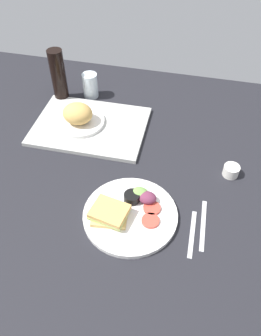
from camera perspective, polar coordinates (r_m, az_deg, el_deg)
ground_plane at (r=118.18cm, az=-1.28°, el=-2.70°), size 190.00×150.00×3.00cm
serving_tray at (r=138.41cm, az=-6.90°, el=7.15°), size 45.43×33.59×1.60cm
bread_plate_near at (r=136.45cm, az=-8.88°, el=8.71°), size 19.78×19.78×9.58cm
plate_with_salad at (r=106.68cm, az=-0.33°, el=-7.53°), size 30.16×30.16×5.40cm
drinking_glass at (r=153.78cm, az=-6.90°, el=13.84°), size 6.70×6.70×11.14cm
soda_bottle at (r=151.10cm, az=-12.23°, el=15.17°), size 6.40×6.40×23.23cm
espresso_cup at (r=122.83cm, az=16.84°, el=-0.45°), size 5.60×5.60×4.00cm
fork at (r=105.57cm, az=10.52°, el=-10.98°), size 1.65×17.02×0.50cm
knife at (r=108.03cm, az=12.34°, el=-9.48°), size 1.97×19.03×0.50cm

